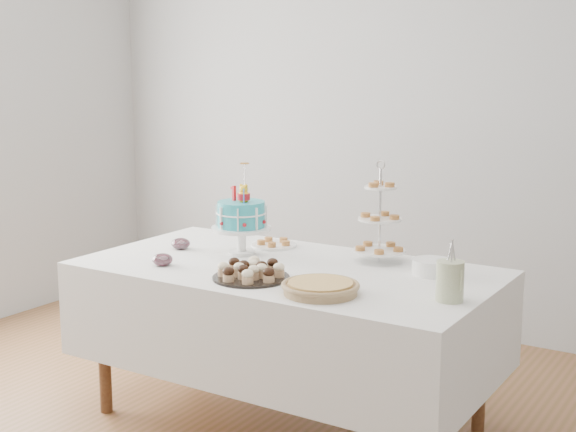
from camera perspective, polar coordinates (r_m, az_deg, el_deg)
The scene contains 11 objects.
walls at distance 3.37m, azimuth -2.86°, elevation 4.92°, with size 5.04×4.04×2.70m.
table at distance 3.78m, azimuth -0.12°, elevation -6.96°, with size 1.92×1.02×0.77m.
birthday_cake at distance 3.94m, azimuth -3.33°, elevation -0.99°, with size 0.29×0.29×0.45m.
cupcake_tray at distance 3.50m, azimuth -2.65°, elevation -3.89°, with size 0.34×0.34×0.08m.
pie at distance 3.27m, azimuth 2.32°, elevation -5.08°, with size 0.32×0.32×0.05m.
tiered_stand at distance 3.79m, azimuth 6.54°, elevation -0.27°, with size 0.25×0.25×0.48m.
plate_stack at distance 3.63m, azimuth 10.19°, elevation -3.59°, with size 0.18×0.18×0.07m.
pastry_plate at distance 4.13m, azimuth -0.99°, elevation -1.96°, with size 0.23×0.23×0.03m.
jam_bowl_a at distance 3.78m, azimuth -8.92°, elevation -3.10°, with size 0.10×0.10×0.06m.
jam_bowl_b at distance 4.10m, azimuth -7.64°, elevation -1.97°, with size 0.10×0.10×0.06m.
utensil_pitcher at distance 3.23m, azimuth 11.45°, elevation -4.44°, with size 0.11×0.11×0.25m.
Camera 1 is at (1.92, -2.75, 1.68)m, focal length 50.00 mm.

